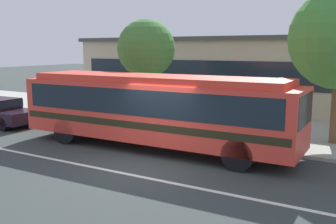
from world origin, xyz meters
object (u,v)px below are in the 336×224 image
Objects in this scene: pedestrian_waiting_near_sign at (287,114)px; pedestrian_walking_along_curb at (203,110)px; pedestrian_standing_by_tree at (117,107)px; bus_stop_sign at (279,104)px; transit_bus at (155,106)px; street_tree_near_stop at (146,49)px.

pedestrian_waiting_near_sign is 3.33m from pedestrian_walking_along_curb.
pedestrian_standing_by_tree is 7.17m from bus_stop_sign.
bus_stop_sign is at bearing 24.34° from transit_bus.
bus_stop_sign is 0.52× the size of street_tree_near_stop.
pedestrian_walking_along_curb is at bearing 12.88° from pedestrian_standing_by_tree.
pedestrian_walking_along_curb is 4.48m from street_tree_near_stop.
street_tree_near_stop is (-6.81, 0.46, 2.48)m from pedestrian_waiting_near_sign.
pedestrian_walking_along_curb is 0.34× the size of street_tree_near_stop.
transit_bus reaches higher than pedestrian_waiting_near_sign.
pedestrian_walking_along_curb is 0.67× the size of bus_stop_sign.
pedestrian_standing_by_tree is at bearing -98.83° from street_tree_near_stop.
street_tree_near_stop is at bearing 164.26° from bus_stop_sign.
pedestrian_waiting_near_sign is at bearing 91.30° from bus_stop_sign.
pedestrian_waiting_near_sign is 1.04× the size of pedestrian_walking_along_curb.
bus_stop_sign is (0.03, -1.47, 0.59)m from pedestrian_waiting_near_sign.
pedestrian_walking_along_curb reaches higher than pedestrian_standing_by_tree.
pedestrian_waiting_near_sign is (3.98, 3.29, -0.42)m from transit_bus.
pedestrian_walking_along_curb is (-3.27, -0.62, -0.04)m from pedestrian_waiting_near_sign.
pedestrian_waiting_near_sign is 1.58m from bus_stop_sign.
street_tree_near_stop reaches higher than pedestrian_walking_along_curb.
transit_bus is 4.18× the size of bus_stop_sign.
pedestrian_standing_by_tree is at bearing -179.77° from bus_stop_sign.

